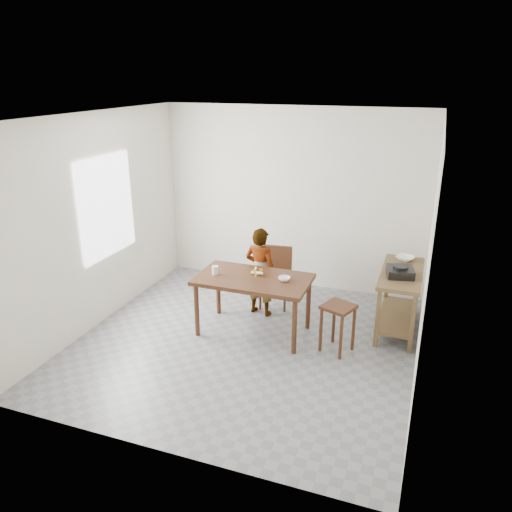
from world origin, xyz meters
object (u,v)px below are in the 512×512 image
(child, at_px, (260,272))
(dining_chair, at_px, (275,278))
(prep_counter, at_px, (399,301))
(dining_table, at_px, (253,305))
(stool, at_px, (337,328))

(child, relative_size, dining_chair, 1.47)
(prep_counter, distance_m, child, 1.83)
(dining_table, xyz_separation_m, stool, (1.09, -0.09, -0.08))
(dining_table, relative_size, stool, 2.36)
(dining_table, distance_m, dining_chair, 0.83)
(dining_table, distance_m, prep_counter, 1.86)
(child, xyz_separation_m, stool, (1.18, -0.62, -0.32))
(prep_counter, relative_size, stool, 2.02)
(dining_table, bearing_deg, stool, -4.83)
(dining_table, height_order, prep_counter, prep_counter)
(child, height_order, dining_chair, child)
(child, bearing_deg, stool, 161.54)
(child, bearing_deg, dining_table, 109.10)
(dining_chair, bearing_deg, child, -116.68)
(dining_chair, xyz_separation_m, stool, (1.07, -0.92, -0.12))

